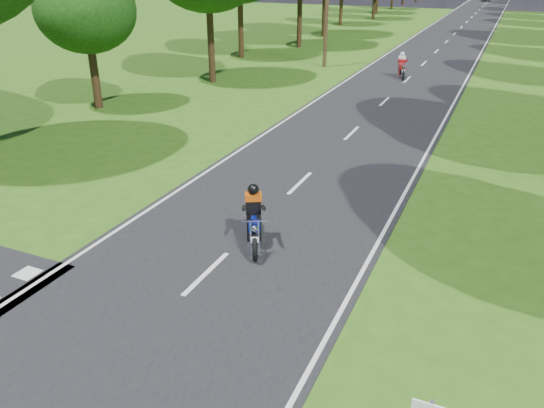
% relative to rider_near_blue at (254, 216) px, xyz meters
% --- Properties ---
extents(ground, '(160.00, 160.00, 0.00)m').
position_rel_rider_near_blue_xyz_m(ground, '(-0.41, -3.72, -0.81)').
color(ground, '#2E5714').
rests_on(ground, ground).
extents(main_road, '(7.00, 140.00, 0.02)m').
position_rel_rider_near_blue_xyz_m(main_road, '(-0.41, 46.28, -0.80)').
color(main_road, black).
rests_on(main_road, ground).
extents(road_markings, '(7.40, 140.00, 0.01)m').
position_rel_rider_near_blue_xyz_m(road_markings, '(-0.55, 44.40, -0.79)').
color(road_markings, silver).
rests_on(road_markings, main_road).
extents(telegraph_pole, '(1.20, 0.26, 8.00)m').
position_rel_rider_near_blue_xyz_m(telegraph_pole, '(-6.41, 24.28, 3.26)').
color(telegraph_pole, '#382616').
rests_on(telegraph_pole, ground).
extents(rider_near_blue, '(1.43, 1.98, 1.58)m').
position_rel_rider_near_blue_xyz_m(rider_near_blue, '(0.00, 0.00, 0.00)').
color(rider_near_blue, navy).
rests_on(rider_near_blue, main_road).
extents(rider_far_red, '(1.19, 1.94, 1.54)m').
position_rel_rider_near_blue_xyz_m(rider_far_red, '(-0.88, 22.65, -0.02)').
color(rider_far_red, '#A51A0C').
rests_on(rider_far_red, main_road).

